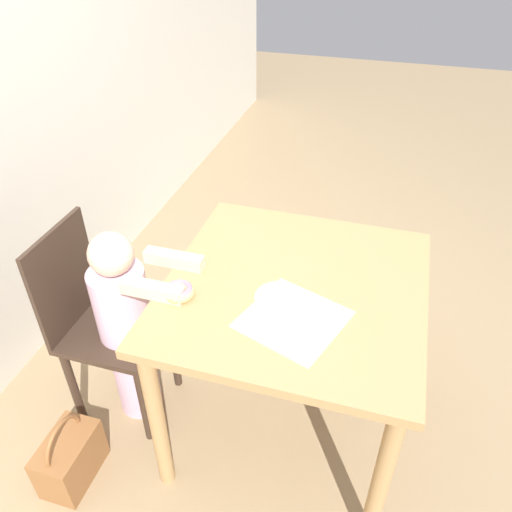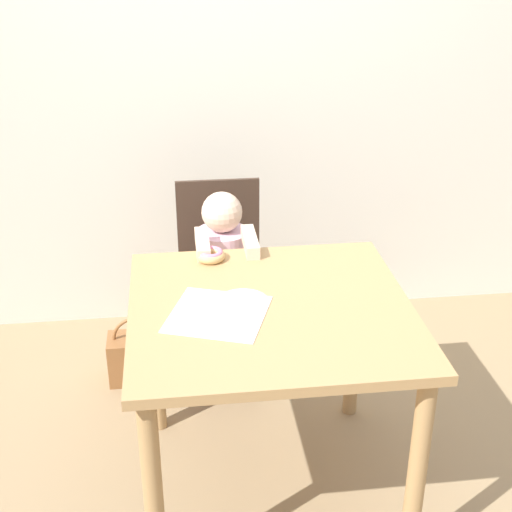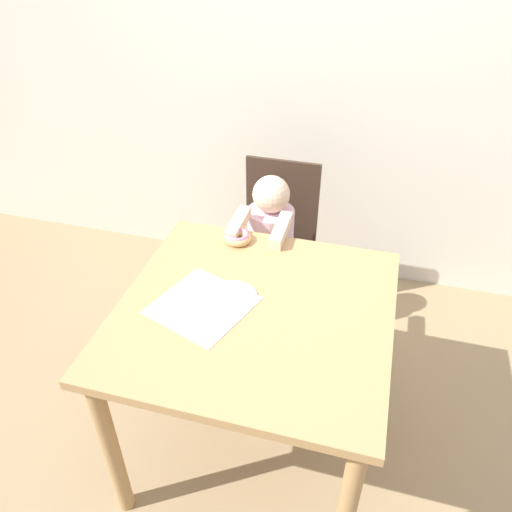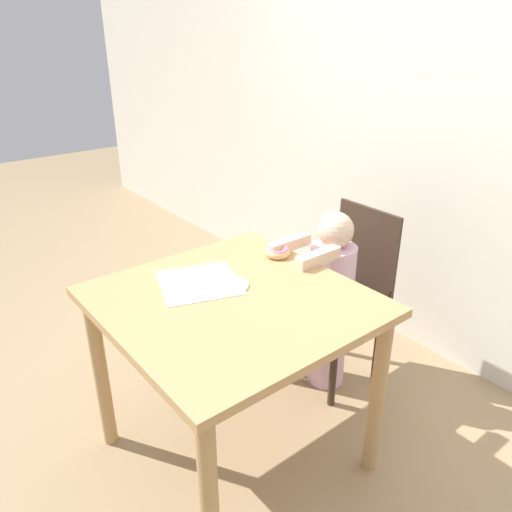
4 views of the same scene
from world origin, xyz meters
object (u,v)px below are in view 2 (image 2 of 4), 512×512
(donut, at_px, (210,255))
(handbag, at_px, (138,356))
(chair, at_px, (222,282))
(child_figure, at_px, (224,292))

(donut, distance_m, handbag, 0.85)
(chair, height_order, donut, chair)
(donut, bearing_deg, handbag, 130.24)
(chair, height_order, handbag, chair)
(chair, relative_size, handbag, 2.79)
(child_figure, distance_m, handbag, 0.55)
(chair, relative_size, child_figure, 0.97)
(chair, xyz_separation_m, handbag, (-0.40, -0.02, -0.35))
(chair, distance_m, handbag, 0.53)
(child_figure, bearing_deg, chair, 90.00)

